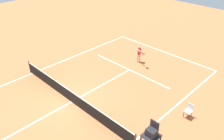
# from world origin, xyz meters

# --- Properties ---
(ground_plane) EXTENTS (60.00, 60.00, 0.00)m
(ground_plane) POSITION_xyz_m (0.00, 0.00, 0.00)
(ground_plane) COLOR #C66B3D
(court_lines) EXTENTS (11.02, 22.67, 0.01)m
(court_lines) POSITION_xyz_m (0.00, 0.00, 0.00)
(court_lines) COLOR white
(court_lines) RESTS_ON ground
(tennis_net) EXTENTS (11.62, 0.10, 1.07)m
(tennis_net) POSITION_xyz_m (0.00, 0.00, 0.50)
(tennis_net) COLOR #4C4C51
(tennis_net) RESTS_ON ground
(player_serving) EXTENTS (1.17, 0.89, 1.64)m
(player_serving) POSITION_xyz_m (0.33, -7.87, 0.97)
(player_serving) COLOR #D8A884
(player_serving) RESTS_ON ground
(tennis_ball) EXTENTS (0.07, 0.07, 0.07)m
(tennis_ball) POSITION_xyz_m (-1.34, -5.27, 0.03)
(tennis_ball) COLOR #CCE033
(tennis_ball) RESTS_ON ground
(umpire_chair) EXTENTS (0.80, 0.80, 2.41)m
(umpire_chair) POSITION_xyz_m (-6.67, -0.06, 1.61)
(umpire_chair) COLOR #232328
(umpire_chair) RESTS_ON ground
(courtside_chair_mid) EXTENTS (0.44, 0.46, 0.95)m
(courtside_chair_mid) POSITION_xyz_m (-6.56, -4.35, 0.53)
(courtside_chair_mid) COLOR #262626
(courtside_chair_mid) RESTS_ON ground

